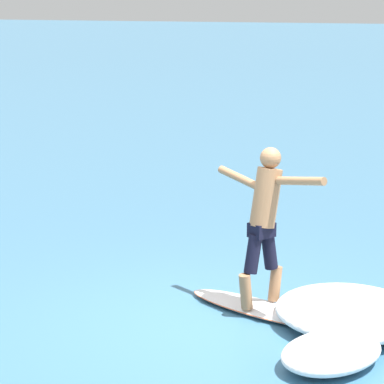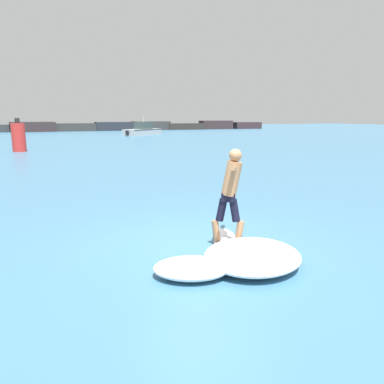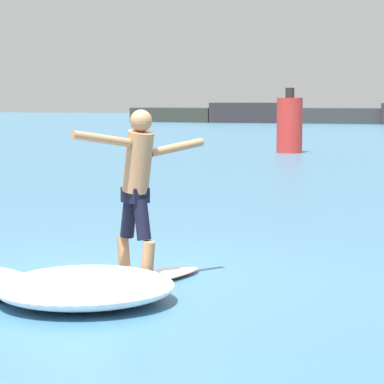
{
  "view_description": "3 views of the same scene",
  "coord_description": "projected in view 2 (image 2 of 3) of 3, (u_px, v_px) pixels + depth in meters",
  "views": [
    {
      "loc": [
        -9.02,
        -2.81,
        3.52
      ],
      "look_at": [
        0.81,
        0.7,
        1.23
      ],
      "focal_mm": 85.0,
      "sensor_mm": 36.0,
      "label": 1
    },
    {
      "loc": [
        -2.99,
        -6.36,
        2.45
      ],
      "look_at": [
        0.09,
        0.82,
        0.88
      ],
      "focal_mm": 35.0,
      "sensor_mm": 36.0,
      "label": 2
    },
    {
      "loc": [
        4.22,
        -9.1,
        1.99
      ],
      "look_at": [
        0.51,
        1.08,
        0.87
      ],
      "focal_mm": 85.0,
      "sensor_mm": 36.0,
      "label": 3
    }
  ],
  "objects": [
    {
      "name": "surfer",
      "position": [
        231.0,
        188.0,
        7.03
      ],
      "size": [
        0.95,
        1.45,
        1.78
      ],
      "color": "#9D6E49",
      "rests_on": "surfboard"
    },
    {
      "name": "surfboard",
      "position": [
        228.0,
        244.0,
        7.22
      ],
      "size": [
        1.2,
        2.08,
        0.23
      ],
      "color": "white",
      "rests_on": "ground"
    },
    {
      "name": "fishing_boat_near_jetty",
      "position": [
        143.0,
        130.0,
        50.7
      ],
      "size": [
        6.67,
        5.74,
        2.64
      ],
      "color": "#A3A9AA",
      "rests_on": "ground"
    },
    {
      "name": "rock_jetty_breakwater",
      "position": [
        88.0,
        127.0,
        65.59
      ],
      "size": [
        67.92,
        5.14,
        1.67
      ],
      "color": "#303129",
      "rests_on": "ground"
    },
    {
      "name": "wave_foam_at_tail",
      "position": [
        191.0,
        268.0,
        5.83
      ],
      "size": [
        1.42,
        1.23,
        0.27
      ],
      "color": "white",
      "rests_on": "ground"
    },
    {
      "name": "wave_foam_at_nose",
      "position": [
        252.0,
        256.0,
        6.27
      ],
      "size": [
        2.35,
        2.31,
        0.33
      ],
      "color": "white",
      "rests_on": "ground"
    },
    {
      "name": "channel_marker_buoy",
      "position": [
        19.0,
        137.0,
        26.55
      ],
      "size": [
        0.93,
        0.93,
        2.36
      ],
      "color": "red",
      "rests_on": "ground"
    },
    {
      "name": "ground_plane",
      "position": [
        204.0,
        243.0,
        7.37
      ],
      "size": [
        200.0,
        200.0,
        0.0
      ],
      "primitive_type": "plane",
      "color": "teal"
    }
  ]
}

